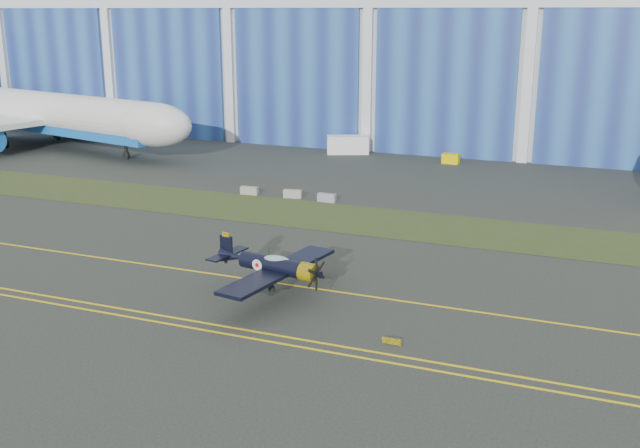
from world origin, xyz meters
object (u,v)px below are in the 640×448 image
at_px(warbird, 272,265).
at_px(shipping_container, 348,145).
at_px(jetliner, 37,68).
at_px(tug, 451,159).

distance_m(warbird, shipping_container, 56.07).
xyz_separation_m(jetliner, tug, (59.84, 9.34, -10.91)).
relative_size(jetliner, shipping_container, 13.22).
bearing_deg(warbird, shipping_container, 114.02).
height_order(jetliner, tug, jetliner).
distance_m(shipping_container, tug, 15.28).
bearing_deg(shipping_container, warbird, -98.61).
distance_m(warbird, jetliner, 73.38).
bearing_deg(warbird, jetliner, 153.19).
xyz_separation_m(warbird, tug, (1.31, 52.65, -1.80)).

